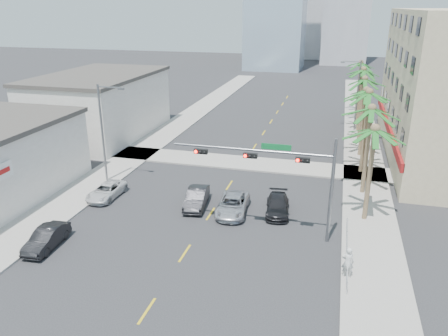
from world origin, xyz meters
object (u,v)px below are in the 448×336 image
object	(u,v)px
car_parked_far	(106,191)
car_lane_center	(233,205)
traffic_signal_mast	(284,169)
pedestrian	(348,262)
car_parked_mid	(46,238)
car_lane_left	(197,198)
car_lane_right	(278,206)

from	to	relation	value
car_parked_far	car_lane_center	xyz separation A→B (m)	(11.02, -0.05, 0.07)
traffic_signal_mast	pedestrian	size ratio (longest dim) A/B	5.71
car_parked_mid	car_lane_center	world-z (taller)	car_lane_center
car_lane_left	car_lane_right	xyz separation A→B (m)	(6.54, 0.43, -0.09)
car_lane_left	car_lane_right	size ratio (longest dim) A/B	1.01
car_lane_center	car_lane_right	bearing A→B (deg)	9.54
car_lane_left	pedestrian	world-z (taller)	pedestrian
car_lane_center	car_parked_mid	bearing A→B (deg)	-147.09
pedestrian	car_lane_left	bearing A→B (deg)	-35.28
car_parked_mid	car_lane_center	xyz separation A→B (m)	(10.86, 8.29, 0.01)
car_parked_mid	pedestrian	bearing A→B (deg)	0.25
traffic_signal_mast	car_lane_left	distance (m)	9.04
car_lane_center	pedestrian	xyz separation A→B (m)	(8.68, -6.85, 0.45)
car_parked_far	car_lane_right	bearing A→B (deg)	4.46
car_parked_far	car_lane_left	size ratio (longest dim) A/B	0.99
car_parked_mid	car_lane_left	bearing A→B (deg)	44.44
car_lane_left	car_lane_center	world-z (taller)	car_lane_left
car_parked_mid	car_lane_center	distance (m)	13.66
pedestrian	traffic_signal_mast	bearing A→B (deg)	-46.11
traffic_signal_mast	car_lane_right	distance (m)	5.74
pedestrian	car_parked_far	bearing A→B (deg)	-22.93
car_lane_left	car_lane_center	distance (m)	3.15
traffic_signal_mast	car_lane_center	distance (m)	6.63
car_lane_left	car_lane_center	bearing A→B (deg)	-15.25
car_lane_right	pedestrian	bearing A→B (deg)	-62.47
car_parked_mid	car_lane_left	distance (m)	11.65
car_parked_far	pedestrian	xyz separation A→B (m)	(19.70, -6.90, 0.52)
pedestrian	car_lane_center	bearing A→B (deg)	-41.92
car_parked_mid	pedestrian	distance (m)	19.59
car_lane_left	car_lane_center	xyz separation A→B (m)	(3.12, -0.42, -0.04)
car_lane_left	pedestrian	xyz separation A→B (m)	(11.80, -7.27, 0.40)
car_parked_mid	car_lane_right	bearing A→B (deg)	28.68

